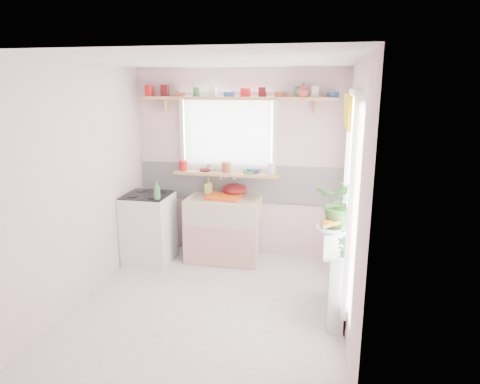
# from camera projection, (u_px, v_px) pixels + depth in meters

# --- Properties ---
(room) EXTENTS (3.20, 3.20, 3.20)m
(room) POSITION_uv_depth(u_px,v_px,m) (283.00, 168.00, 4.86)
(room) COLOR silver
(room) RESTS_ON ground
(sink_unit) EXTENTS (0.95, 0.65, 1.11)m
(sink_unit) POSITION_uv_depth(u_px,v_px,m) (224.00, 229.00, 5.66)
(sink_unit) COLOR white
(sink_unit) RESTS_ON ground
(cooker) EXTENTS (0.58, 0.58, 0.93)m
(cooker) POSITION_uv_depth(u_px,v_px,m) (149.00, 228.00, 5.61)
(cooker) COLOR white
(cooker) RESTS_ON ground
(radiator_ledge) EXTENTS (0.22, 0.95, 0.78)m
(radiator_ledge) POSITION_uv_depth(u_px,v_px,m) (336.00, 276.00, 4.35)
(radiator_ledge) COLOR white
(radiator_ledge) RESTS_ON ground
(windowsill) EXTENTS (1.40, 0.22, 0.04)m
(windowsill) POSITION_uv_depth(u_px,v_px,m) (226.00, 174.00, 5.67)
(windowsill) COLOR tan
(windowsill) RESTS_ON room
(pine_shelf) EXTENTS (2.52, 0.24, 0.04)m
(pine_shelf) POSITION_uv_depth(u_px,v_px,m) (237.00, 98.00, 5.39)
(pine_shelf) COLOR tan
(pine_shelf) RESTS_ON room
(shelf_crockery) EXTENTS (2.47, 0.11, 0.12)m
(shelf_crockery) POSITION_uv_depth(u_px,v_px,m) (234.00, 92.00, 5.38)
(shelf_crockery) COLOR red
(shelf_crockery) RESTS_ON pine_shelf
(sill_crockery) EXTENTS (1.35, 0.11, 0.12)m
(sill_crockery) POSITION_uv_depth(u_px,v_px,m) (226.00, 168.00, 5.65)
(sill_crockery) COLOR red
(sill_crockery) RESTS_ON windowsill
(dish_tray) EXTENTS (0.45, 0.35, 0.04)m
(dish_tray) POSITION_uv_depth(u_px,v_px,m) (224.00, 197.00, 5.55)
(dish_tray) COLOR #E15114
(dish_tray) RESTS_ON sink_unit
(colander) EXTENTS (0.41, 0.41, 0.15)m
(colander) POSITION_uv_depth(u_px,v_px,m) (235.00, 190.00, 5.70)
(colander) COLOR #611013
(colander) RESTS_ON sink_unit
(jade_plant) EXTENTS (0.64, 0.60, 0.58)m
(jade_plant) POSITION_uv_depth(u_px,v_px,m) (342.00, 203.00, 4.56)
(jade_plant) COLOR #3A6B2A
(jade_plant) RESTS_ON radiator_ledge
(fruit_bowl) EXTENTS (0.29, 0.29, 0.07)m
(fruit_bowl) POSITION_uv_depth(u_px,v_px,m) (329.00, 229.00, 4.51)
(fruit_bowl) COLOR silver
(fruit_bowl) RESTS_ON radiator_ledge
(herb_pot) EXTENTS (0.11, 0.08, 0.19)m
(herb_pot) POSITION_uv_depth(u_px,v_px,m) (343.00, 247.00, 3.85)
(herb_pot) COLOR #2B6B30
(herb_pot) RESTS_ON radiator_ledge
(soap_bottle_sink) EXTENTS (0.11, 0.11, 0.22)m
(soap_bottle_sink) POSITION_uv_depth(u_px,v_px,m) (208.00, 186.00, 5.78)
(soap_bottle_sink) COLOR #D2CF5D
(soap_bottle_sink) RESTS_ON sink_unit
(sill_cup) EXTENTS (0.16, 0.16, 0.11)m
(sill_cup) POSITION_uv_depth(u_px,v_px,m) (212.00, 167.00, 5.75)
(sill_cup) COLOR beige
(sill_cup) RESTS_ON windowsill
(sill_bowl) EXTENTS (0.24, 0.24, 0.06)m
(sill_bowl) POSITION_uv_depth(u_px,v_px,m) (254.00, 170.00, 5.64)
(sill_bowl) COLOR #2D5792
(sill_bowl) RESTS_ON windowsill
(shelf_vase) EXTENTS (0.21, 0.21, 0.17)m
(shelf_vase) POSITION_uv_depth(u_px,v_px,m) (303.00, 90.00, 5.14)
(shelf_vase) COLOR #A63E33
(shelf_vase) RESTS_ON pine_shelf
(cooker_bottle) EXTENTS (0.09, 0.09, 0.22)m
(cooker_bottle) POSITION_uv_depth(u_px,v_px,m) (157.00, 191.00, 5.25)
(cooker_bottle) COLOR #468C49
(cooker_bottle) RESTS_ON cooker
(fruit) EXTENTS (0.20, 0.14, 0.10)m
(fruit) POSITION_uv_depth(u_px,v_px,m) (330.00, 224.00, 4.50)
(fruit) COLOR orange
(fruit) RESTS_ON fruit_bowl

